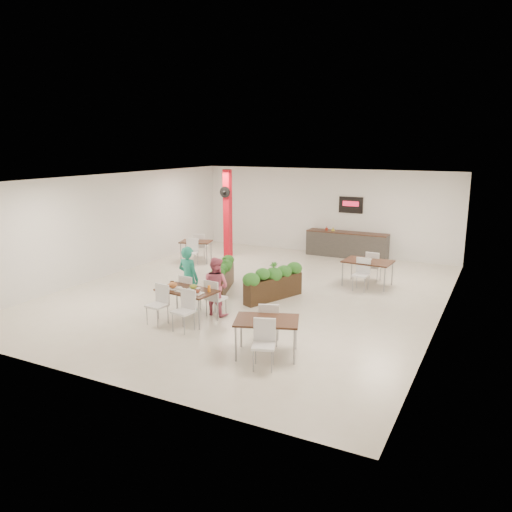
{
  "coord_description": "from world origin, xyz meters",
  "views": [
    {
      "loc": [
        6.22,
        -11.97,
        4.11
      ],
      "look_at": [
        0.15,
        -0.09,
        1.1
      ],
      "focal_mm": 35.0,
      "sensor_mm": 36.0,
      "label": 1
    }
  ],
  "objects_px": {
    "main_table": "(187,294)",
    "side_table_b": "(368,264)",
    "diner_woman": "(216,286)",
    "red_column": "(228,212)",
    "side_table_a": "(196,245)",
    "side_table_c": "(267,325)",
    "planter_left": "(223,273)",
    "planter_right": "(274,281)",
    "service_counter": "(347,244)",
    "diner_man": "(188,278)"
  },
  "relations": [
    {
      "from": "planter_right",
      "to": "side_table_b",
      "type": "bearing_deg",
      "value": 52.72
    },
    {
      "from": "side_table_a",
      "to": "side_table_c",
      "type": "xyz_separation_m",
      "value": [
        5.73,
        -6.09,
        0.01
      ]
    },
    {
      "from": "planter_left",
      "to": "diner_man",
      "type": "bearing_deg",
      "value": -86.81
    },
    {
      "from": "planter_left",
      "to": "side_table_a",
      "type": "height_order",
      "value": "planter_left"
    },
    {
      "from": "side_table_a",
      "to": "planter_right",
      "type": "bearing_deg",
      "value": -49.01
    },
    {
      "from": "main_table",
      "to": "diner_woman",
      "type": "height_order",
      "value": "diner_woman"
    },
    {
      "from": "red_column",
      "to": "side_table_b",
      "type": "xyz_separation_m",
      "value": [
        5.67,
        -1.57,
        -1.0
      ]
    },
    {
      "from": "diner_woman",
      "to": "side_table_c",
      "type": "bearing_deg",
      "value": 149.15
    },
    {
      "from": "main_table",
      "to": "diner_man",
      "type": "distance_m",
      "value": 0.78
    },
    {
      "from": "main_table",
      "to": "diner_man",
      "type": "relative_size",
      "value": 1.06
    },
    {
      "from": "planter_left",
      "to": "side_table_b",
      "type": "relative_size",
      "value": 1.1
    },
    {
      "from": "red_column",
      "to": "service_counter",
      "type": "bearing_deg",
      "value": 25.0
    },
    {
      "from": "diner_woman",
      "to": "side_table_b",
      "type": "relative_size",
      "value": 0.88
    },
    {
      "from": "red_column",
      "to": "side_table_a",
      "type": "distance_m",
      "value": 1.76
    },
    {
      "from": "red_column",
      "to": "side_table_b",
      "type": "distance_m",
      "value": 5.97
    },
    {
      "from": "service_counter",
      "to": "diner_woman",
      "type": "height_order",
      "value": "service_counter"
    },
    {
      "from": "service_counter",
      "to": "main_table",
      "type": "bearing_deg",
      "value": -99.39
    },
    {
      "from": "service_counter",
      "to": "planter_left",
      "type": "bearing_deg",
      "value": -107.92
    },
    {
      "from": "side_table_c",
      "to": "main_table",
      "type": "bearing_deg",
      "value": 138.93
    },
    {
      "from": "planter_left",
      "to": "red_column",
      "type": "bearing_deg",
      "value": 118.51
    },
    {
      "from": "side_table_b",
      "to": "main_table",
      "type": "bearing_deg",
      "value": -118.76
    },
    {
      "from": "diner_man",
      "to": "side_table_a",
      "type": "xyz_separation_m",
      "value": [
        -2.76,
        4.46,
        -0.2
      ]
    },
    {
      "from": "red_column",
      "to": "diner_woman",
      "type": "relative_size",
      "value": 2.22
    },
    {
      "from": "main_table",
      "to": "side_table_b",
      "type": "relative_size",
      "value": 1.06
    },
    {
      "from": "diner_woman",
      "to": "side_table_c",
      "type": "height_order",
      "value": "diner_woman"
    },
    {
      "from": "side_table_b",
      "to": "planter_left",
      "type": "bearing_deg",
      "value": -143.24
    },
    {
      "from": "red_column",
      "to": "planter_left",
      "type": "height_order",
      "value": "red_column"
    },
    {
      "from": "planter_right",
      "to": "side_table_a",
      "type": "distance_m",
      "value": 5.1
    },
    {
      "from": "side_table_a",
      "to": "diner_man",
      "type": "bearing_deg",
      "value": -74.87
    },
    {
      "from": "side_table_b",
      "to": "diner_man",
      "type": "bearing_deg",
      "value": -125.9
    },
    {
      "from": "diner_man",
      "to": "side_table_a",
      "type": "height_order",
      "value": "diner_man"
    },
    {
      "from": "service_counter",
      "to": "planter_left",
      "type": "xyz_separation_m",
      "value": [
        -1.87,
        -5.78,
        0.01
      ]
    },
    {
      "from": "service_counter",
      "to": "side_table_b",
      "type": "distance_m",
      "value": 3.83
    },
    {
      "from": "main_table",
      "to": "side_table_b",
      "type": "height_order",
      "value": "same"
    },
    {
      "from": "main_table",
      "to": "side_table_a",
      "type": "relative_size",
      "value": 1.04
    },
    {
      "from": "diner_man",
      "to": "planter_right",
      "type": "relative_size",
      "value": 0.88
    },
    {
      "from": "diner_man",
      "to": "planter_left",
      "type": "relative_size",
      "value": 0.91
    },
    {
      "from": "diner_man",
      "to": "service_counter",
      "type": "bearing_deg",
      "value": -96.88
    },
    {
      "from": "side_table_c",
      "to": "red_column",
      "type": "bearing_deg",
      "value": 104.7
    },
    {
      "from": "side_table_b",
      "to": "side_table_c",
      "type": "height_order",
      "value": "same"
    },
    {
      "from": "diner_woman",
      "to": "planter_left",
      "type": "relative_size",
      "value": 0.8
    },
    {
      "from": "side_table_b",
      "to": "side_table_a",
      "type": "bearing_deg",
      "value": -178.94
    },
    {
      "from": "diner_man",
      "to": "planter_left",
      "type": "xyz_separation_m",
      "value": [
        -0.1,
        1.88,
        -0.31
      ]
    },
    {
      "from": "side_table_a",
      "to": "side_table_c",
      "type": "relative_size",
      "value": 1.0
    },
    {
      "from": "planter_left",
      "to": "side_table_a",
      "type": "relative_size",
      "value": 1.08
    },
    {
      "from": "planter_right",
      "to": "side_table_b",
      "type": "relative_size",
      "value": 1.14
    },
    {
      "from": "planter_right",
      "to": "side_table_b",
      "type": "distance_m",
      "value": 3.13
    },
    {
      "from": "service_counter",
      "to": "side_table_b",
      "type": "relative_size",
      "value": 1.83
    },
    {
      "from": "service_counter",
      "to": "diner_man",
      "type": "distance_m",
      "value": 7.87
    },
    {
      "from": "main_table",
      "to": "side_table_a",
      "type": "bearing_deg",
      "value": 121.65
    }
  ]
}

